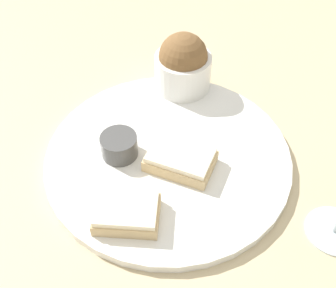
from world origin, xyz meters
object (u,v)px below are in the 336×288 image
at_px(sauce_ramekin, 119,145).
at_px(cheese_toast_far, 127,212).
at_px(salad_bowl, 183,64).
at_px(cheese_toast_near, 180,159).

xyz_separation_m(sauce_ramekin, cheese_toast_far, (-0.07, 0.09, -0.01)).
relative_size(sauce_ramekin, cheese_toast_far, 0.53).
bearing_deg(salad_bowl, cheese_toast_near, 117.31).
xyz_separation_m(salad_bowl, cheese_toast_near, (-0.08, 0.15, -0.03)).
bearing_deg(salad_bowl, cheese_toast_far, 103.52).
relative_size(sauce_ramekin, cheese_toast_near, 0.53).
bearing_deg(cheese_toast_near, sauce_ramekin, 15.29).
distance_m(salad_bowl, cheese_toast_near, 0.18).
bearing_deg(sauce_ramekin, cheese_toast_far, 128.79).
relative_size(salad_bowl, sauce_ramekin, 1.87).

